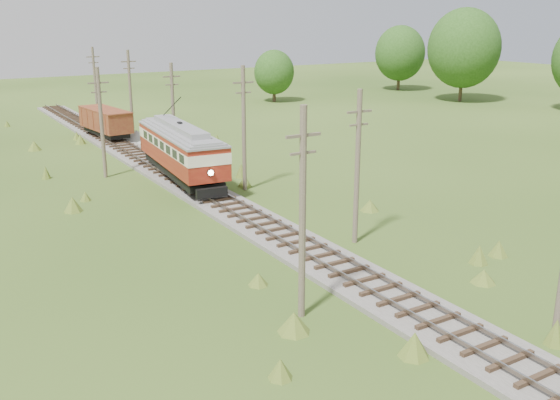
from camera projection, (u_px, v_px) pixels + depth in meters
railbed_main at (188, 184)px, 46.69m from camera, size 3.60×96.00×0.57m
streetcar at (181, 147)px, 46.89m from camera, size 4.31×13.45×6.09m
gondola at (105, 121)px, 63.52m from camera, size 3.47×8.28×2.67m
gravel_pile at (138, 136)px, 63.22m from camera, size 3.24×3.44×1.18m
utility_pole_r_2 at (357, 166)px, 33.99m from camera, size 1.60×0.30×8.60m
utility_pole_r_3 at (244, 127)px, 44.55m from camera, size 1.60×0.30×9.00m
utility_pole_r_4 at (173, 109)px, 55.21m from camera, size 1.60×0.30×8.40m
utility_pole_r_5 at (130, 92)px, 66.00m from camera, size 1.60×0.30×8.90m
utility_pole_r_6 at (95, 82)px, 76.59m from camera, size 1.60×0.30×8.70m
utility_pole_l_a at (302, 213)px, 25.29m from camera, size 1.60×0.30×9.00m
utility_pole_l_b at (101, 122)px, 48.17m from camera, size 1.60×0.30×8.60m
tree_right_4 at (464, 48)px, 91.02m from camera, size 10.50×10.50×13.53m
tree_right_5 at (400, 53)px, 105.58m from camera, size 8.40×8.40×10.82m
tree_mid_b at (274, 72)px, 91.57m from camera, size 5.88×5.88×7.57m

